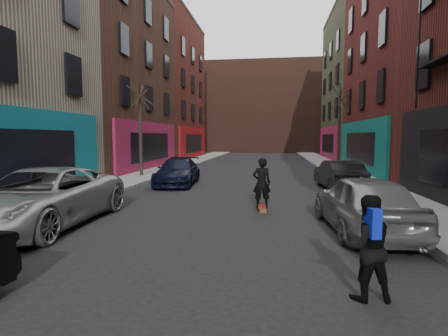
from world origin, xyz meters
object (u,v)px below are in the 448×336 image
(parked_left_end, at_px, (178,172))
(skateboard, at_px, (261,209))
(parked_right_end, at_px, (339,175))
(pedestrian, at_px, (366,247))
(skateboarder, at_px, (262,183))
(parked_left_far, at_px, (41,197))
(parked_right_far, at_px, (363,203))
(tree_right_far, at_px, (339,121))
(tree_left_far, at_px, (140,121))

(parked_left_end, relative_size, skateboard, 5.72)
(parked_right_end, distance_m, pedestrian, 11.39)
(parked_right_end, distance_m, skateboarder, 6.17)
(parked_left_far, xyz_separation_m, parked_right_far, (8.49, 0.61, -0.04))
(parked_right_far, bearing_deg, tree_right_far, -102.40)
(skateboarder, distance_m, pedestrian, 6.36)
(skateboarder, bearing_deg, tree_right_far, -119.18)
(tree_right_far, distance_m, parked_right_far, 17.06)
(parked_left_far, relative_size, parked_right_end, 1.38)
(parked_right_far, distance_m, pedestrian, 3.95)
(parked_right_far, xyz_separation_m, skateboarder, (-2.65, 2.26, 0.17))
(tree_left_far, bearing_deg, skateboard, -48.50)
(tree_right_far, bearing_deg, parked_left_far, -122.00)
(parked_left_far, xyz_separation_m, skateboarder, (5.84, 2.87, 0.13))
(tree_right_far, relative_size, skateboard, 8.50)
(skateboarder, bearing_deg, parked_left_far, 15.95)
(tree_right_far, bearing_deg, parked_right_end, -99.82)
(tree_left_far, xyz_separation_m, parked_right_end, (10.80, -3.25, -2.70))
(parked_left_far, xyz_separation_m, parked_left_end, (1.40, 8.60, -0.13))
(skateboarder, bearing_deg, skateboard, 180.00)
(parked_left_end, height_order, parked_right_far, parked_right_far)
(parked_left_far, bearing_deg, tree_right_far, 56.39)
(tree_left_far, bearing_deg, parked_right_end, -16.73)
(tree_right_far, xyz_separation_m, skateboarder, (-4.96, -14.41, -2.61))
(tree_right_far, xyz_separation_m, parked_left_end, (-9.40, -8.68, -2.87))
(parked_right_end, distance_m, skateboard, 6.19)
(parked_right_far, relative_size, skateboarder, 2.69)
(tree_left_far, bearing_deg, parked_right_far, -46.61)
(skateboard, relative_size, skateboarder, 0.49)
(tree_right_far, relative_size, parked_right_end, 1.65)
(parked_left_end, relative_size, parked_right_end, 1.11)
(skateboard, bearing_deg, parked_left_far, -164.05)
(parked_left_end, distance_m, parked_right_end, 7.82)
(tree_left_far, distance_m, tree_right_far, 13.78)
(pedestrian, bearing_deg, parked_right_far, -111.77)
(tree_left_far, bearing_deg, parked_left_far, -81.93)
(tree_left_far, distance_m, skateboarder, 11.50)
(parked_right_far, xyz_separation_m, parked_right_end, (0.71, 7.43, -0.07))
(parked_left_far, xyz_separation_m, parked_right_end, (9.20, 8.04, -0.11))
(tree_right_far, bearing_deg, skateboard, -108.98)
(parked_left_end, bearing_deg, parked_left_far, -104.31)
(parked_right_far, bearing_deg, skateboarder, -45.02)
(parked_right_end, xyz_separation_m, skateboarder, (-3.36, -5.17, 0.24))
(parked_left_end, bearing_deg, skateboard, -57.28)
(parked_left_far, bearing_deg, skateboard, 24.54)
(parked_right_far, height_order, skateboarder, skateboarder)
(parked_right_far, bearing_deg, parked_right_end, -99.97)
(parked_left_end, bearing_deg, pedestrian, -67.43)
(tree_left_far, relative_size, parked_right_far, 1.47)
(tree_left_far, xyz_separation_m, tree_right_far, (12.40, 6.00, 0.15))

